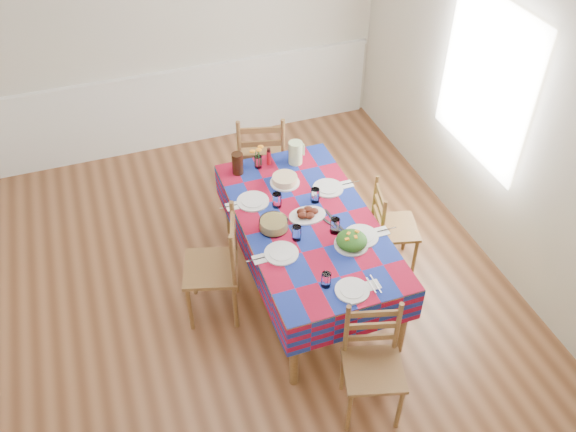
% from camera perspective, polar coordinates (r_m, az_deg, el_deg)
% --- Properties ---
extents(room, '(4.58, 5.08, 2.78)m').
position_cam_1_polar(room, '(4.39, -4.80, 4.21)').
color(room, brown).
rests_on(room, ground).
extents(wainscot, '(4.41, 0.06, 0.92)m').
position_cam_1_polar(wainscot, '(6.90, -10.14, 10.14)').
color(wainscot, white).
rests_on(wainscot, room).
extents(window_right, '(0.00, 1.40, 1.40)m').
position_cam_1_polar(window_right, '(5.41, 17.99, 11.87)').
color(window_right, white).
rests_on(window_right, room).
extents(dining_table, '(1.05, 1.94, 0.76)m').
position_cam_1_polar(dining_table, '(4.91, 1.87, -1.16)').
color(dining_table, brown).
rests_on(dining_table, room).
extents(setting_near_head, '(0.40, 0.27, 0.12)m').
position_cam_1_polar(setting_near_head, '(4.33, 5.22, -6.56)').
color(setting_near_head, silver).
rests_on(setting_near_head, dining_table).
extents(setting_left_near, '(0.48, 0.28, 0.13)m').
position_cam_1_polar(setting_left_near, '(4.60, -0.17, -2.81)').
color(setting_left_near, silver).
rests_on(setting_left_near, dining_table).
extents(setting_left_far, '(0.49, 0.29, 0.13)m').
position_cam_1_polar(setting_left_far, '(5.00, -2.56, 1.41)').
color(setting_left_far, silver).
rests_on(setting_left_far, dining_table).
extents(setting_right_near, '(0.51, 0.29, 0.13)m').
position_cam_1_polar(setting_right_near, '(4.73, 6.04, -1.51)').
color(setting_right_near, silver).
rests_on(setting_right_near, dining_table).
extents(setting_right_far, '(0.49, 0.28, 0.13)m').
position_cam_1_polar(setting_right_far, '(5.11, 3.40, 2.40)').
color(setting_right_far, silver).
rests_on(setting_right_far, dining_table).
extents(meat_platter, '(0.31, 0.22, 0.06)m').
position_cam_1_polar(meat_platter, '(4.88, 1.80, 0.20)').
color(meat_platter, silver).
rests_on(meat_platter, dining_table).
extents(salad_platter, '(0.27, 0.27, 0.11)m').
position_cam_1_polar(salad_platter, '(4.64, 5.97, -2.32)').
color(salad_platter, silver).
rests_on(salad_platter, dining_table).
extents(pasta_bowl, '(0.23, 0.23, 0.08)m').
position_cam_1_polar(pasta_bowl, '(4.76, -1.35, -0.79)').
color(pasta_bowl, white).
rests_on(pasta_bowl, dining_table).
extents(cake, '(0.26, 0.26, 0.07)m').
position_cam_1_polar(cake, '(5.20, -0.30, 3.40)').
color(cake, silver).
rests_on(cake, dining_table).
extents(serving_utensils, '(0.14, 0.32, 0.01)m').
position_cam_1_polar(serving_utensils, '(4.85, 4.15, -0.57)').
color(serving_utensils, black).
rests_on(serving_utensils, dining_table).
extents(flower_vase, '(0.14, 0.11, 0.22)m').
position_cam_1_polar(flower_vase, '(5.36, -2.84, 5.36)').
color(flower_vase, white).
rests_on(flower_vase, dining_table).
extents(hot_sauce, '(0.04, 0.04, 0.16)m').
position_cam_1_polar(hot_sauce, '(5.40, -1.81, 5.61)').
color(hot_sauce, red).
rests_on(hot_sauce, dining_table).
extents(green_pitcher, '(0.12, 0.12, 0.21)m').
position_cam_1_polar(green_pitcher, '(5.40, 0.70, 5.95)').
color(green_pitcher, beige).
rests_on(green_pitcher, dining_table).
extents(tea_pitcher, '(0.10, 0.10, 0.20)m').
position_cam_1_polar(tea_pitcher, '(5.30, -4.74, 4.92)').
color(tea_pitcher, black).
rests_on(tea_pitcher, dining_table).
extents(name_card, '(0.08, 0.02, 0.02)m').
position_cam_1_polar(name_card, '(4.27, 6.34, -8.04)').
color(name_card, silver).
rests_on(name_card, dining_table).
extents(chair_near, '(0.50, 0.49, 0.92)m').
position_cam_1_polar(chair_near, '(4.35, 7.90, -13.60)').
color(chair_near, brown).
rests_on(chair_near, room).
extents(chair_far, '(0.56, 0.55, 1.06)m').
position_cam_1_polar(chair_far, '(5.90, -2.53, 5.27)').
color(chair_far, brown).
rests_on(chair_far, room).
extents(chair_left, '(0.53, 0.55, 1.01)m').
position_cam_1_polar(chair_left, '(4.87, -6.68, -4.83)').
color(chair_left, brown).
rests_on(chair_left, room).
extents(chair_right, '(0.45, 0.47, 0.88)m').
position_cam_1_polar(chair_right, '(5.34, 9.60, -1.09)').
color(chair_right, brown).
rests_on(chair_right, room).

